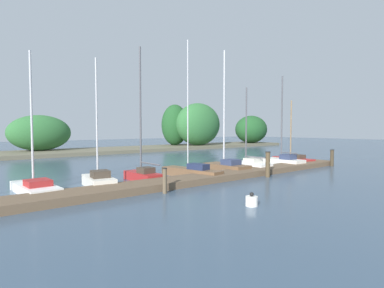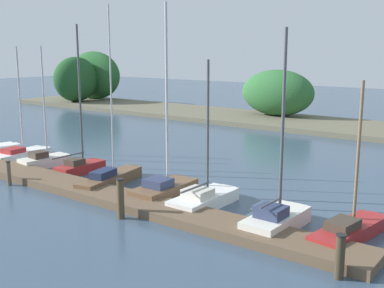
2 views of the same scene
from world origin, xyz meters
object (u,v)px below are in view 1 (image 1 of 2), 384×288
sailboat_3 (142,172)px  sailboat_6 (247,164)px  mooring_piling_2 (268,164)px  channel_buoy_0 (252,201)px  sailboat_4 (190,171)px  sailboat_5 (225,165)px  sailboat_2 (98,179)px  mooring_piling_3 (332,158)px  sailboat_7 (283,161)px  sailboat_1 (34,186)px  mooring_piling_1 (165,180)px  sailboat_8 (292,159)px

sailboat_3 → sailboat_6: (8.29, -0.58, -0.10)m
sailboat_3 → mooring_piling_2: bearing=-120.7°
channel_buoy_0 → sailboat_4: bearing=70.5°
sailboat_5 → sailboat_2: bearing=86.9°
mooring_piling_3 → sailboat_7: bearing=142.7°
sailboat_7 → sailboat_3: bearing=86.0°
sailboat_5 → mooring_piling_3: 9.28m
sailboat_2 → sailboat_7: sailboat_7 is taller
sailboat_1 → mooring_piling_1: size_ratio=5.52×
sailboat_2 → mooring_piling_1: (1.79, -3.35, 0.21)m
sailboat_5 → sailboat_8: 8.07m
sailboat_3 → sailboat_5: 6.14m
sailboat_1 → sailboat_4: (8.41, -0.80, 0.06)m
sailboat_2 → sailboat_1: bearing=89.1°
sailboat_2 → mooring_piling_1: 3.81m
sailboat_1 → sailboat_7: bearing=-98.5°
sailboat_5 → mooring_piling_1: size_ratio=7.01×
sailboat_1 → sailboat_5: (11.59, -0.63, 0.13)m
sailboat_2 → sailboat_5: bearing=-84.8°
sailboat_7 → mooring_piling_2: bearing=117.3°
sailboat_4 → mooring_piling_3: bearing=-113.6°
sailboat_8 → mooring_piling_1: (-15.04, -3.22, 0.24)m
mooring_piling_1 → sailboat_5: bearing=24.0°
sailboat_7 → mooring_piling_1: 12.91m
sailboat_2 → channel_buoy_0: bearing=-149.7°
sailboat_6 → mooring_piling_2: sailboat_6 is taller
sailboat_7 → mooring_piling_3: sailboat_7 is taller
channel_buoy_0 → sailboat_5: bearing=51.4°
sailboat_2 → sailboat_8: (16.83, -0.14, -0.04)m
sailboat_1 → sailboat_6: size_ratio=1.09×
sailboat_8 → mooring_piling_2: size_ratio=3.42×
mooring_piling_2 → sailboat_3: bearing=150.9°
sailboat_2 → mooring_piling_2: bearing=-103.5°
sailboat_4 → channel_buoy_0: 7.28m
sailboat_8 → mooring_piling_3: (0.72, -3.08, 0.31)m
sailboat_1 → sailboat_8: size_ratio=1.21×
sailboat_1 → sailboat_2: 2.86m
sailboat_4 → sailboat_7: (8.87, -0.44, 0.06)m
sailboat_5 → channel_buoy_0: size_ratio=15.51×
mooring_piling_1 → mooring_piling_2: bearing=-0.4°
channel_buoy_0 → sailboat_1: bearing=128.0°
sailboat_1 → sailboat_2: sailboat_2 is taller
sailboat_4 → channel_buoy_0: (-2.42, -6.86, -0.18)m
sailboat_4 → mooring_piling_1: 4.80m
mooring_piling_2 → mooring_piling_3: 8.34m
sailboat_1 → sailboat_3: size_ratio=0.86×
mooring_piling_2 → mooring_piling_3: bearing=1.3°
sailboat_5 → sailboat_3: bearing=83.8°
sailboat_2 → sailboat_3: sailboat_3 is taller
sailboat_1 → sailboat_2: size_ratio=1.00×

